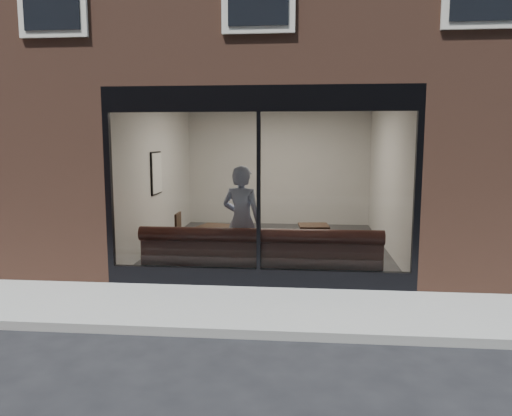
# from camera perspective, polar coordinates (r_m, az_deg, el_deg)

# --- Properties ---
(ground) EXTENTS (120.00, 120.00, 0.00)m
(ground) POSITION_cam_1_polar(r_m,az_deg,el_deg) (6.28, -1.46, -14.43)
(ground) COLOR black
(ground) RESTS_ON ground
(sidewalk_near) EXTENTS (40.00, 2.00, 0.01)m
(sidewalk_near) POSITION_cam_1_polar(r_m,az_deg,el_deg) (7.21, -0.47, -11.37)
(sidewalk_near) COLOR gray
(sidewalk_near) RESTS_ON ground
(kerb_near) EXTENTS (40.00, 0.10, 0.12)m
(kerb_near) POSITION_cam_1_polar(r_m,az_deg,el_deg) (6.21, -1.52, -14.09)
(kerb_near) COLOR gray
(kerb_near) RESTS_ON ground
(host_building_pier_left) EXTENTS (2.50, 12.00, 3.20)m
(host_building_pier_left) POSITION_cam_1_polar(r_m,az_deg,el_deg) (14.49, -12.47, 4.67)
(host_building_pier_left) COLOR brown
(host_building_pier_left) RESTS_ON ground
(host_building_pier_right) EXTENTS (2.50, 12.00, 3.20)m
(host_building_pier_right) POSITION_cam_1_polar(r_m,az_deg,el_deg) (14.11, 17.99, 4.39)
(host_building_pier_right) COLOR brown
(host_building_pier_right) RESTS_ON ground
(host_building_backfill) EXTENTS (5.00, 6.00, 3.20)m
(host_building_backfill) POSITION_cam_1_polar(r_m,az_deg,el_deg) (16.79, 3.09, 5.28)
(host_building_backfill) COLOR brown
(host_building_backfill) RESTS_ON ground
(cafe_floor) EXTENTS (6.00, 6.00, 0.00)m
(cafe_floor) POSITION_cam_1_polar(r_m,az_deg,el_deg) (11.04, 1.70, -4.42)
(cafe_floor) COLOR #2D2D30
(cafe_floor) RESTS_ON ground
(cafe_ceiling) EXTENTS (6.00, 6.00, 0.00)m
(cafe_ceiling) POSITION_cam_1_polar(r_m,az_deg,el_deg) (10.81, 1.77, 12.21)
(cafe_ceiling) COLOR white
(cafe_ceiling) RESTS_ON host_building_upper
(cafe_wall_back) EXTENTS (5.00, 0.00, 5.00)m
(cafe_wall_back) POSITION_cam_1_polar(r_m,az_deg,el_deg) (13.79, 2.56, 4.69)
(cafe_wall_back) COLOR silver
(cafe_wall_back) RESTS_ON ground
(cafe_wall_left) EXTENTS (0.00, 6.00, 6.00)m
(cafe_wall_left) POSITION_cam_1_polar(r_m,az_deg,el_deg) (11.25, -11.05, 3.80)
(cafe_wall_left) COLOR silver
(cafe_wall_left) RESTS_ON ground
(cafe_wall_right) EXTENTS (0.00, 6.00, 6.00)m
(cafe_wall_right) POSITION_cam_1_polar(r_m,az_deg,el_deg) (10.94, 14.89, 3.56)
(cafe_wall_right) COLOR silver
(cafe_wall_right) RESTS_ON ground
(storefront_kick) EXTENTS (5.00, 0.10, 0.30)m
(storefront_kick) POSITION_cam_1_polar(r_m,az_deg,el_deg) (8.16, 0.30, -7.98)
(storefront_kick) COLOR black
(storefront_kick) RESTS_ON ground
(storefront_header) EXTENTS (5.00, 0.10, 0.40)m
(storefront_header) POSITION_cam_1_polar(r_m,az_deg,el_deg) (7.87, 0.32, 12.41)
(storefront_header) COLOR black
(storefront_header) RESTS_ON host_building_upper
(storefront_mullion) EXTENTS (0.06, 0.10, 2.50)m
(storefront_mullion) POSITION_cam_1_polar(r_m,az_deg,el_deg) (7.89, 0.31, 1.85)
(storefront_mullion) COLOR black
(storefront_mullion) RESTS_ON storefront_kick
(storefront_glass) EXTENTS (4.80, 0.00, 4.80)m
(storefront_glass) POSITION_cam_1_polar(r_m,az_deg,el_deg) (7.86, 0.29, 1.82)
(storefront_glass) COLOR white
(storefront_glass) RESTS_ON storefront_kick
(banquette) EXTENTS (4.00, 0.55, 0.45)m
(banquette) POSITION_cam_1_polar(r_m,az_deg,el_deg) (8.52, 0.55, -6.75)
(banquette) COLOR #3A1715
(banquette) RESTS_ON cafe_floor
(person) EXTENTS (0.81, 0.64, 1.93)m
(person) POSITION_cam_1_polar(r_m,az_deg,el_deg) (8.64, -1.64, -1.52)
(person) COLOR #A8B7DB
(person) RESTS_ON cafe_floor
(cafe_table_left) EXTENTS (0.80, 0.80, 0.04)m
(cafe_table_left) POSITION_cam_1_polar(r_m,az_deg,el_deg) (9.36, -4.64, -2.21)
(cafe_table_left) COLOR black
(cafe_table_left) RESTS_ON cafe_floor
(cafe_table_right) EXTENTS (0.61, 0.61, 0.04)m
(cafe_table_right) POSITION_cam_1_polar(r_m,az_deg,el_deg) (9.56, 6.59, -2.02)
(cafe_table_right) COLOR black
(cafe_table_right) RESTS_ON cafe_floor
(cafe_chair_left) EXTENTS (0.45, 0.45, 0.04)m
(cafe_chair_left) POSITION_cam_1_polar(r_m,az_deg,el_deg) (9.98, -9.91, -4.59)
(cafe_chair_left) COLOR black
(cafe_chair_left) RESTS_ON cafe_floor
(wall_poster) EXTENTS (0.02, 0.64, 0.86)m
(wall_poster) POSITION_cam_1_polar(r_m,az_deg,el_deg) (10.98, -11.26, 3.94)
(wall_poster) COLOR white
(wall_poster) RESTS_ON cafe_wall_left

